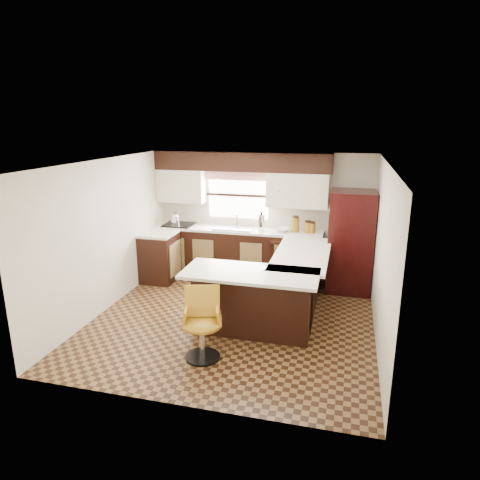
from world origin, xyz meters
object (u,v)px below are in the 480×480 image
(peninsula_long, at_px, (298,282))
(bar_chair, at_px, (202,325))
(peninsula_return, at_px, (253,302))
(refrigerator, at_px, (351,242))

(peninsula_long, height_order, bar_chair, bar_chair)
(peninsula_long, xyz_separation_m, peninsula_return, (-0.53, -0.97, 0.00))
(bar_chair, bearing_deg, peninsula_long, 45.61)
(refrigerator, bearing_deg, peninsula_return, -123.43)
(peninsula_long, xyz_separation_m, refrigerator, (0.79, 1.02, 0.45))
(bar_chair, bearing_deg, peninsula_return, 45.85)
(peninsula_long, relative_size, bar_chair, 2.11)
(bar_chair, bearing_deg, refrigerator, 41.91)
(peninsula_return, xyz_separation_m, refrigerator, (1.32, 2.00, 0.45))
(peninsula_return, height_order, refrigerator, refrigerator)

